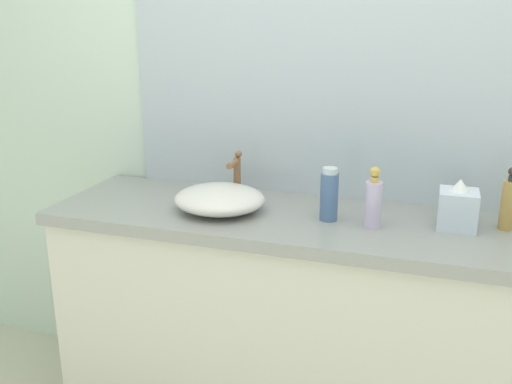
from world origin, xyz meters
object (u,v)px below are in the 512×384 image
Objects in this scene: soap_dispenser at (509,203)px; perfume_bottle at (329,195)px; sink_basin at (220,199)px; tissue_box at (458,207)px; lotion_bottle at (373,202)px.

perfume_bottle is at bearing -170.67° from soap_dispenser.
tissue_box reaches higher than sink_basin.
tissue_box is at bearing 5.91° from sink_basin.
soap_dispenser is 1.25× the size of tissue_box.
tissue_box is (0.27, 0.08, -0.02)m from lotion_bottle.
lotion_bottle reaches higher than sink_basin.
soap_dispenser is 1.02× the size of lotion_bottle.
soap_dispenser is at bearing 9.33° from perfume_bottle.
perfume_bottle is at bearing -172.51° from tissue_box.
soap_dispenser reaches higher than sink_basin.
lotion_bottle is 1.23× the size of tissue_box.
lotion_bottle is at bearing -164.63° from soap_dispenser.
sink_basin is 0.82m from tissue_box.
sink_basin is at bearing -172.73° from soap_dispenser.
soap_dispenser is at bearing 15.37° from lotion_bottle.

